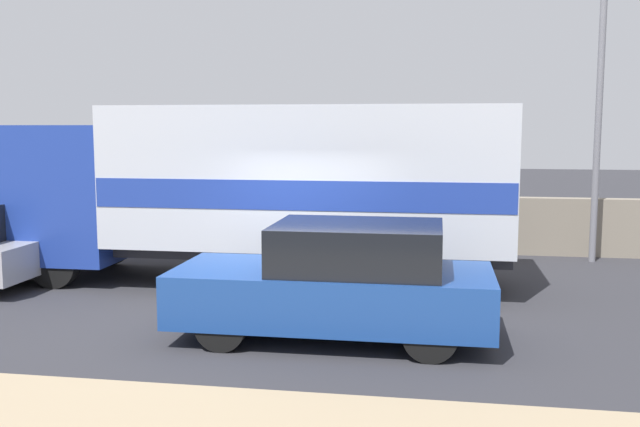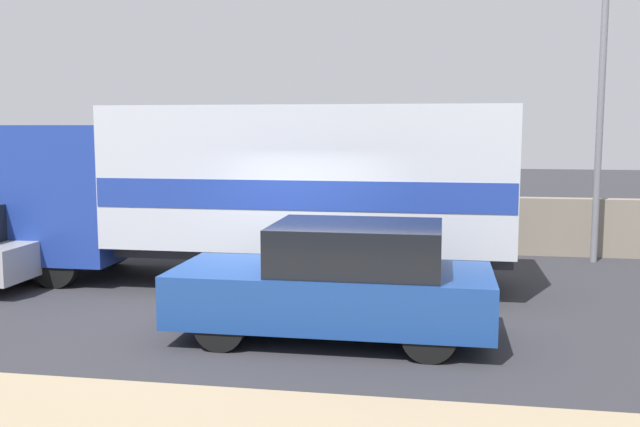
# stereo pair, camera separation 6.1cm
# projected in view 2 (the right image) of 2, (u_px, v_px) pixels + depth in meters

# --- Properties ---
(ground_plane) EXTENTS (80.00, 80.00, 0.00)m
(ground_plane) POSITION_uv_depth(u_px,v_px,m) (290.00, 329.00, 10.14)
(ground_plane) COLOR #2D2D33
(stone_wall_backdrop) EXTENTS (60.00, 0.35, 1.28)m
(stone_wall_backdrop) POSITION_uv_depth(u_px,v_px,m) (351.00, 222.00, 16.60)
(stone_wall_backdrop) COLOR gray
(stone_wall_backdrop) RESTS_ON ground_plane
(street_lamp) EXTENTS (0.56, 0.28, 7.84)m
(street_lamp) POSITION_uv_depth(u_px,v_px,m) (603.00, 47.00, 14.58)
(street_lamp) COLOR slate
(street_lamp) RESTS_ON ground_plane
(box_truck) EXTENTS (8.88, 2.53, 3.21)m
(box_truck) POSITION_uv_depth(u_px,v_px,m) (269.00, 184.00, 12.93)
(box_truck) COLOR navy
(box_truck) RESTS_ON ground_plane
(car_hatchback) EXTENTS (4.26, 1.81, 1.58)m
(car_hatchback) POSITION_uv_depth(u_px,v_px,m) (339.00, 282.00, 9.57)
(car_hatchback) COLOR navy
(car_hatchback) RESTS_ON ground_plane
(pedestrian) EXTENTS (0.40, 0.40, 1.84)m
(pedestrian) POSITION_uv_depth(u_px,v_px,m) (43.00, 212.00, 15.90)
(pedestrian) COLOR #473828
(pedestrian) RESTS_ON ground_plane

